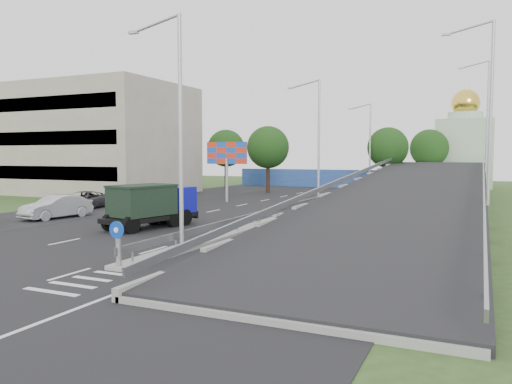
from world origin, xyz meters
The scene contains 21 objects.
ground centered at (0.00, 0.00, 0.00)m, with size 160.00×160.00×0.00m, color #2D4C1E.
road_surface centered at (-3.00, 20.00, 0.00)m, with size 26.00×90.00×0.04m, color black.
parking_strip centered at (-16.00, 20.00, 0.00)m, with size 8.00×90.00×0.05m, color black.
median centered at (0.00, 24.00, 0.10)m, with size 1.00×44.00×0.20m, color gray.
overpass_ramp centered at (7.50, 24.00, 1.75)m, with size 10.00×50.00×3.50m.
median_guardrail centered at (0.00, 24.00, 0.75)m, with size 0.09×44.00×0.71m.
sign_bollard centered at (0.00, 2.17, 1.03)m, with size 0.64×0.23×1.67m.
lamp_post_near centered at (0.11, 6.00, 5.81)m, with size 2.74×0.18×10.08m.
lamp_post_mid centered at (0.11, 26.00, 5.81)m, with size 2.74×0.18×10.08m.
lamp_post_far centered at (0.11, 46.00, 5.81)m, with size 2.74×0.18×10.08m.
beige_building centered at (-30.00, 32.00, 6.00)m, with size 24.00×14.00×12.00m, color gray.
blue_wall centered at (-4.00, 52.00, 1.20)m, with size 30.00×0.50×2.40m, color #2B429F.
church centered at (10.00, 60.00, 5.31)m, with size 7.00×7.00×13.80m.
billboard centered at (-9.00, 28.00, 4.19)m, with size 4.00×0.24×5.50m.
tree_left_mid centered at (-10.00, 40.00, 5.18)m, with size 4.80×4.80×7.60m.
tree_median_far centered at (2.00, 48.00, 5.18)m, with size 4.80×4.80×7.60m.
tree_left_far centered at (-18.00, 45.00, 5.18)m, with size 4.80×4.80×7.60m.
tree_ramp_far centered at (6.00, 55.00, 5.18)m, with size 4.80×4.80×7.60m.
dump_truck centered at (-5.50, 11.81, 1.43)m, with size 3.32×6.18×2.59m.
parked_car_b centered at (-14.02, 12.74, 0.79)m, with size 1.68×4.82×1.59m, color #B0B1B6.
parked_car_c centered at (-16.66, 18.03, 0.71)m, with size 2.35×5.09×1.41m, color #2C2D30.
Camera 1 is at (12.10, -12.27, 4.27)m, focal length 35.00 mm.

